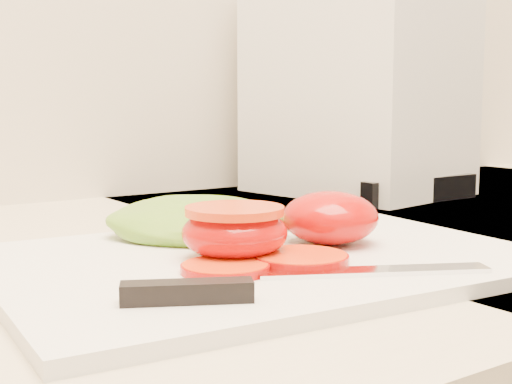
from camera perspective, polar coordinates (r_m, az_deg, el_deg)
cutting_board at (r=0.53m, az=0.62°, el=-5.48°), size 0.41×0.31×0.01m
tomato_half_dome at (r=0.57m, az=5.96°, el=-2.04°), size 0.08×0.08×0.04m
tomato_half_cut at (r=0.51m, az=-1.73°, el=-3.07°), size 0.08×0.08×0.04m
tomato_slice_0 at (r=0.50m, az=3.59°, el=-5.35°), size 0.06×0.06×0.01m
tomato_slice_1 at (r=0.47m, az=-2.48°, el=-6.09°), size 0.06×0.06×0.01m
lettuce_leaf_0 at (r=0.59m, az=-4.76°, el=-2.32°), size 0.18×0.17×0.03m
lettuce_leaf_1 at (r=0.62m, az=-0.87°, el=-2.11°), size 0.13×0.13×0.02m
knife at (r=0.43m, az=0.94°, el=-7.28°), size 0.24×0.09×0.01m
appliance at (r=0.96m, az=8.15°, el=8.93°), size 0.24×0.28×0.30m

